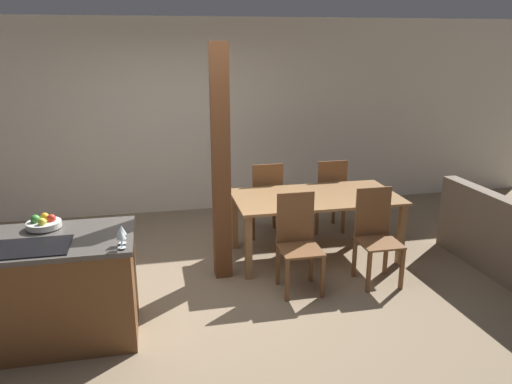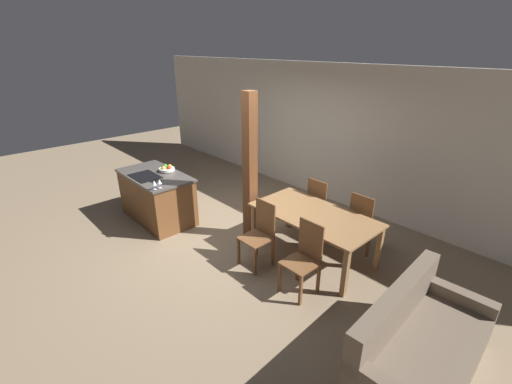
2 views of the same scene
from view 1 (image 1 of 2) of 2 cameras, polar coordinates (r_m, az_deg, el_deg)
ground_plane at (r=5.05m, az=-6.32°, el=-11.45°), size 16.00×16.00×0.00m
wall_back at (r=7.14m, az=-8.91°, el=8.35°), size 11.20×0.08×2.70m
kitchen_island at (r=4.50m, az=-23.12°, el=-10.19°), size 1.50×0.83×0.89m
fruit_bowl at (r=4.54m, az=-23.10°, el=-3.28°), size 0.28×0.28×0.11m
wine_glass_near at (r=3.88m, az=-15.18°, el=-4.73°), size 0.07×0.07×0.15m
wine_glass_middle at (r=3.97m, az=-15.12°, el=-4.26°), size 0.07×0.07×0.15m
dining_table at (r=5.65m, az=6.84°, el=-1.28°), size 1.84×0.96×0.73m
dining_chair_near_left at (r=4.95m, az=4.82°, el=-5.60°), size 0.40×0.40×0.97m
dining_chair_near_right at (r=5.24m, az=13.57°, el=-4.73°), size 0.40×0.40×0.97m
dining_chair_far_left at (r=6.22m, az=1.10°, el=-0.76°), size 0.40×0.40×0.97m
dining_chair_far_right at (r=6.45m, az=8.29°, el=-0.28°), size 0.40×0.40×0.97m
timber_post at (r=4.99m, az=-4.04°, el=3.01°), size 0.17×0.17×2.39m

